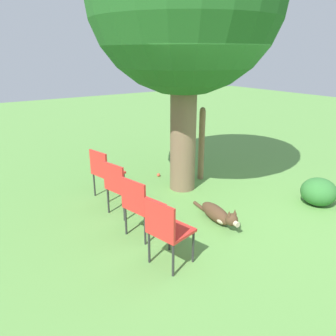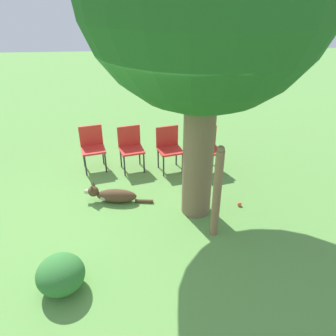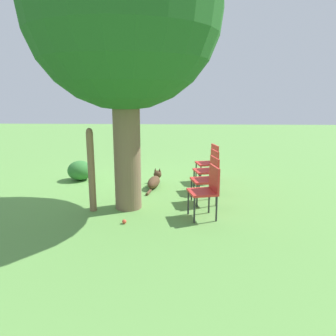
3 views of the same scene
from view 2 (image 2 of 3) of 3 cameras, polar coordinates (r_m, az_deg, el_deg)
The scene contains 9 objects.
ground_plane at distance 5.26m, azimuth -6.45°, elevation -8.48°, with size 30.00×30.00×0.00m, color #609947.
dog at distance 5.58m, azimuth -9.64°, elevation -4.70°, with size 0.32×1.14×0.34m.
fence_post at distance 4.54m, azimuth 8.54°, elevation -4.21°, with size 0.12×0.12×1.43m.
red_chair_0 at distance 6.51m, azimuth -13.03°, elevation 3.93°, with size 0.51×0.53×0.85m.
red_chair_1 at distance 6.37m, azimuth -6.53°, elevation 3.96°, with size 0.51×0.53×0.85m.
red_chair_2 at distance 6.31m, azimuth 0.16°, elevation 3.92°, with size 0.51×0.53×0.85m.
red_chair_3 at distance 6.35m, azimuth 6.87°, elevation 3.84°, with size 0.51×0.53×0.85m.
tennis_ball at distance 5.57m, azimuth 12.36°, elevation -6.18°, with size 0.07×0.07×0.07m.
low_shrub at distance 4.24m, azimuth -18.19°, elevation -17.18°, with size 0.57×0.57×0.45m.
Camera 2 is at (4.16, 0.25, 3.20)m, focal length 35.00 mm.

